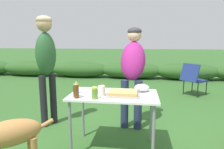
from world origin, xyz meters
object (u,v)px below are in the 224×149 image
plate_stack (93,91)px  standing_person_in_navy_coat (133,66)px  beer_bottle (76,90)px  dog (4,139)px  bbq_sauce_bottle (76,90)px  food_tray (123,93)px  standing_person_in_dark_puffer (46,57)px  paper_cup_stack (102,91)px  camp_chair_green_behind_table (193,78)px  mayo_bottle (76,87)px  mustard_bottle (103,89)px  relish_jar (95,93)px  folding_table (114,100)px  mixing_bowl (142,88)px

plate_stack → standing_person_in_navy_coat: bearing=55.8°
beer_bottle → dog: beer_bottle is taller
bbq_sauce_bottle → food_tray: bearing=12.1°
standing_person_in_dark_puffer → paper_cup_stack: bearing=-95.7°
camp_chair_green_behind_table → dog: bearing=-78.8°
mayo_bottle → bbq_sauce_bottle: bearing=-73.7°
bbq_sauce_bottle → camp_chair_green_behind_table: bearing=54.7°
paper_cup_stack → dog: paper_cup_stack is taller
dog → camp_chair_green_behind_table: 4.52m
standing_person_in_navy_coat → standing_person_in_dark_puffer: (-1.39, -0.16, 0.14)m
plate_stack → mayo_bottle: mayo_bottle is taller
standing_person_in_navy_coat → dog: 2.05m
food_tray → mustard_bottle: size_ratio=2.91×
bbq_sauce_bottle → standing_person_in_navy_coat: (0.65, 0.94, 0.18)m
standing_person_in_dark_puffer → dog: 1.65m
relish_jar → dog: 1.00m
folding_table → relish_jar: bearing=-129.0°
food_tray → beer_bottle: size_ratio=1.90×
mayo_bottle → food_tray: bearing=-2.1°
food_tray → mixing_bowl: bearing=46.9°
mayo_bottle → folding_table: bearing=3.3°
paper_cup_stack → bbq_sauce_bottle: size_ratio=0.77×
mayo_bottle → mustard_bottle: 0.35m
plate_stack → bbq_sauce_bottle: bearing=-126.0°
folding_table → camp_chair_green_behind_table: size_ratio=1.32×
beer_bottle → mixing_bowl: bearing=29.3°
standing_person_in_dark_puffer → dog: standing_person_in_dark_puffer is taller
mixing_bowl → camp_chair_green_behind_table: bearing=63.2°
paper_cup_stack → standing_person_in_dark_puffer: 1.30m
mixing_bowl → dog: (-1.24, -1.09, -0.26)m
standing_person_in_dark_puffer → camp_chair_green_behind_table: bearing=-23.7°
mayo_bottle → dog: 1.00m
standing_person_in_dark_puffer → standing_person_in_navy_coat: bearing=-54.7°
relish_jar → standing_person_in_navy_coat: size_ratio=0.09×
mixing_bowl → mayo_bottle: mayo_bottle is taller
food_tray → mayo_bottle: mayo_bottle is taller
standing_person_in_navy_coat → bbq_sauce_bottle: bearing=-118.8°
standing_person_in_dark_puffer → relish_jar: bearing=-101.8°
beer_bottle → camp_chair_green_behind_table: beer_bottle is taller
beer_bottle → dog: size_ratio=0.28×
food_tray → paper_cup_stack: 0.27m
dog → relish_jar: bearing=-86.3°
standing_person_in_dark_puffer → beer_bottle: bearing=-109.0°
plate_stack → beer_bottle: 0.33m
food_tray → relish_jar: (-0.31, -0.18, 0.04)m
bbq_sauce_bottle → standing_person_in_dark_puffer: 1.12m
relish_jar → camp_chair_green_behind_table: bearing=58.6°
folding_table → camp_chair_green_behind_table: 3.29m
food_tray → mixing_bowl: mixing_bowl is taller
paper_cup_stack → bbq_sauce_bottle: bearing=-167.5°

